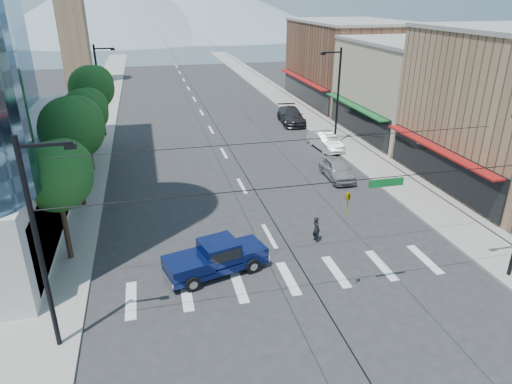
% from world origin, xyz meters
% --- Properties ---
extents(ground, '(160.00, 160.00, 0.00)m').
position_xyz_m(ground, '(0.00, 0.00, 0.00)').
color(ground, '#28282B').
rests_on(ground, ground).
extents(sidewalk_left, '(4.00, 120.00, 0.15)m').
position_xyz_m(sidewalk_left, '(-12.00, 40.00, 0.07)').
color(sidewalk_left, gray).
rests_on(sidewalk_left, ground).
extents(sidewalk_right, '(4.00, 120.00, 0.15)m').
position_xyz_m(sidewalk_right, '(12.00, 40.00, 0.07)').
color(sidewalk_right, gray).
rests_on(sidewalk_right, ground).
extents(shop_mid, '(12.00, 14.00, 9.00)m').
position_xyz_m(shop_mid, '(20.00, 24.00, 4.50)').
color(shop_mid, tan).
rests_on(shop_mid, ground).
extents(shop_far, '(12.00, 18.00, 10.00)m').
position_xyz_m(shop_far, '(20.00, 40.00, 5.00)').
color(shop_far, brown).
rests_on(shop_far, ground).
extents(clock_tower, '(4.80, 4.80, 20.40)m').
position_xyz_m(clock_tower, '(-16.50, 62.00, 10.64)').
color(clock_tower, '#8C6B4C').
rests_on(clock_tower, ground).
extents(mountain_left, '(80.00, 80.00, 22.00)m').
position_xyz_m(mountain_left, '(-15.00, 150.00, 11.00)').
color(mountain_left, gray).
rests_on(mountain_left, ground).
extents(mountain_right, '(90.00, 90.00, 18.00)m').
position_xyz_m(mountain_right, '(20.00, 160.00, 9.00)').
color(mountain_right, gray).
rests_on(mountain_right, ground).
extents(tree_near, '(3.65, 3.64, 6.71)m').
position_xyz_m(tree_near, '(-11.07, 6.10, 4.99)').
color(tree_near, black).
rests_on(tree_near, ground).
extents(tree_midnear, '(4.09, 4.09, 7.52)m').
position_xyz_m(tree_midnear, '(-11.07, 13.10, 5.59)').
color(tree_midnear, black).
rests_on(tree_midnear, ground).
extents(tree_midfar, '(3.65, 3.64, 6.71)m').
position_xyz_m(tree_midfar, '(-11.07, 20.10, 4.99)').
color(tree_midfar, black).
rests_on(tree_midfar, ground).
extents(tree_far, '(4.09, 4.09, 7.52)m').
position_xyz_m(tree_far, '(-11.07, 27.10, 5.59)').
color(tree_far, black).
rests_on(tree_far, ground).
extents(signal_rig, '(21.80, 0.20, 9.00)m').
position_xyz_m(signal_rig, '(0.19, -1.00, 4.64)').
color(signal_rig, black).
rests_on(signal_rig, ground).
extents(lamp_pole_nw, '(2.00, 0.25, 9.00)m').
position_xyz_m(lamp_pole_nw, '(-10.67, 30.00, 4.94)').
color(lamp_pole_nw, black).
rests_on(lamp_pole_nw, ground).
extents(lamp_pole_ne, '(2.00, 0.25, 9.00)m').
position_xyz_m(lamp_pole_ne, '(10.67, 22.00, 4.94)').
color(lamp_pole_ne, black).
rests_on(lamp_pole_ne, ground).
extents(pickup_truck, '(5.63, 3.21, 1.81)m').
position_xyz_m(pickup_truck, '(-3.71, 2.88, 0.94)').
color(pickup_truck, '#08113D').
rests_on(pickup_truck, ground).
extents(pedestrian, '(0.50, 0.64, 1.57)m').
position_xyz_m(pedestrian, '(2.50, 4.81, 0.78)').
color(pedestrian, black).
rests_on(pedestrian, ground).
extents(parked_car_near, '(2.01, 4.62, 1.55)m').
position_xyz_m(parked_car_near, '(7.60, 13.87, 0.78)').
color(parked_car_near, '#A3A3A8').
rests_on(parked_car_near, ground).
extents(parked_car_mid, '(2.07, 4.91, 1.58)m').
position_xyz_m(parked_car_mid, '(9.40, 20.98, 0.79)').
color(parked_car_mid, white).
rests_on(parked_car_mid, ground).
extents(parked_car_far, '(2.94, 6.13, 1.72)m').
position_xyz_m(parked_car_far, '(9.13, 30.60, 0.86)').
color(parked_car_far, '#29292B').
rests_on(parked_car_far, ground).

